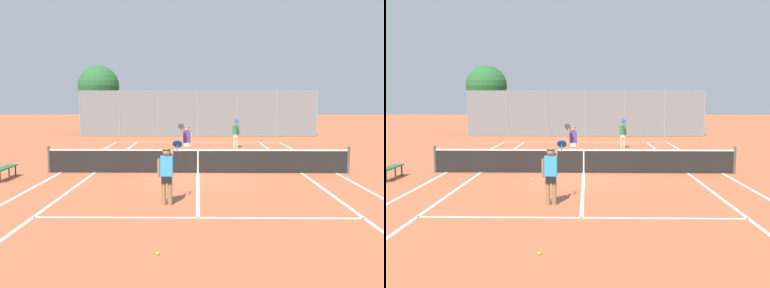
% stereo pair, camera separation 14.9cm
% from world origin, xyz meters
% --- Properties ---
extents(ground_plane, '(120.00, 120.00, 0.00)m').
position_xyz_m(ground_plane, '(0.00, 0.00, 0.00)').
color(ground_plane, '#B25B38').
extents(court_line_markings, '(11.10, 23.90, 0.01)m').
position_xyz_m(court_line_markings, '(0.00, 0.00, 0.00)').
color(court_line_markings, white).
rests_on(court_line_markings, ground).
extents(tennis_net, '(12.00, 0.10, 1.07)m').
position_xyz_m(tennis_net, '(0.00, 0.00, 0.51)').
color(tennis_net, '#474C47').
rests_on(tennis_net, ground).
extents(player_near_side, '(0.68, 0.73, 1.77)m').
position_xyz_m(player_near_side, '(-0.86, -5.10, 0.93)').
color(player_near_side, '#936B4C').
rests_on(player_near_side, ground).
extents(player_far_left, '(0.66, 0.74, 1.77)m').
position_xyz_m(player_far_left, '(-0.54, 3.71, 0.93)').
color(player_far_left, '#D8A884').
rests_on(player_far_left, ground).
extents(player_far_right, '(0.43, 0.90, 1.77)m').
position_xyz_m(player_far_right, '(2.25, 8.51, 0.93)').
color(player_far_right, beige).
rests_on(player_far_right, ground).
extents(loose_tennis_ball_0, '(0.07, 0.07, 0.07)m').
position_xyz_m(loose_tennis_ball_0, '(-1.86, -1.56, 0.03)').
color(loose_tennis_ball_0, '#D1DB33').
rests_on(loose_tennis_ball_0, ground).
extents(loose_tennis_ball_1, '(0.07, 0.07, 0.07)m').
position_xyz_m(loose_tennis_ball_1, '(-0.76, -8.95, 0.03)').
color(loose_tennis_ball_1, '#D1DB33').
rests_on(loose_tennis_ball_1, ground).
extents(courtside_bench, '(0.36, 1.50, 0.47)m').
position_xyz_m(courtside_bench, '(-7.07, -1.48, 0.41)').
color(courtside_bench, '#2D6638').
rests_on(courtside_bench, ground).
extents(back_fence, '(18.37, 0.08, 3.57)m').
position_xyz_m(back_fence, '(0.00, 16.26, 1.79)').
color(back_fence, gray).
rests_on(back_fence, ground).
extents(tree_behind_left, '(3.39, 3.39, 5.67)m').
position_xyz_m(tree_behind_left, '(-8.30, 18.90, 3.88)').
color(tree_behind_left, brown).
rests_on(tree_behind_left, ground).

